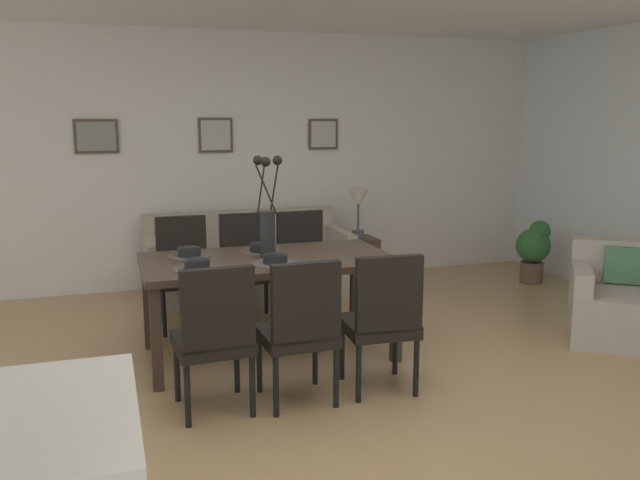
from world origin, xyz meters
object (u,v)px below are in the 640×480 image
at_px(bowl_far_left, 275,258).
at_px(dining_table, 268,268).
at_px(side_table, 358,263).
at_px(framed_picture_right, 323,134).
at_px(framed_picture_center, 216,135).
at_px(sofa, 248,267).
at_px(potted_plant, 534,248).
at_px(bowl_near_right, 189,251).
at_px(dining_chair_mid_left, 383,316).
at_px(dining_chair_mid_right, 304,259).
at_px(table_lamp, 358,202).
at_px(dining_chair_near_right, 183,266).
at_px(dining_chair_far_right, 247,262).
at_px(framed_picture_left, 96,136).
at_px(dining_chair_near_left, 215,332).
at_px(centerpiece_vase, 267,219).
at_px(bowl_near_left, 197,263).
at_px(dining_chair_far_left, 300,325).
at_px(armchair, 624,303).
at_px(bowl_far_right, 261,247).

bearing_deg(bowl_far_left, dining_table, 90.00).
height_order(side_table, framed_picture_right, framed_picture_right).
distance_m(bowl_far_left, side_table, 2.35).
bearing_deg(framed_picture_center, dining_table, -90.00).
bearing_deg(sofa, potted_plant, -9.03).
distance_m(bowl_near_right, framed_picture_right, 2.73).
relative_size(dining_chair_mid_left, dining_chair_mid_right, 1.00).
bearing_deg(table_lamp, dining_chair_mid_right, -136.72).
height_order(bowl_near_right, table_lamp, table_lamp).
bearing_deg(framed_picture_right, dining_chair_near_right, -141.98).
relative_size(dining_chair_far_right, framed_picture_left, 2.25).
relative_size(dining_chair_near_left, dining_chair_mid_right, 1.00).
distance_m(dining_table, dining_chair_near_right, 1.06).
relative_size(centerpiece_vase, framed_picture_right, 2.27).
xyz_separation_m(bowl_far_left, framed_picture_left, (-1.15, 2.43, 0.78)).
xyz_separation_m(dining_chair_mid_left, sofa, (-0.32, 2.62, -0.23)).
bearing_deg(dining_chair_mid_right, dining_chair_near_right, 178.57).
bearing_deg(potted_plant, framed_picture_center, 163.30).
relative_size(bowl_near_left, framed_picture_left, 0.42).
xyz_separation_m(dining_chair_far_left, bowl_near_left, (-0.52, 0.69, 0.27)).
bearing_deg(bowl_far_left, dining_chair_far_right, 88.45).
bearing_deg(dining_chair_mid_left, framed_picture_right, 78.60).
distance_m(dining_table, table_lamp, 2.13).
distance_m(dining_chair_near_right, centerpiece_vase, 1.16).
relative_size(side_table, framed_picture_center, 1.49).
relative_size(dining_chair_far_right, side_table, 1.77).
bearing_deg(dining_chair_far_right, dining_chair_near_right, -179.76).
relative_size(dining_chair_near_left, bowl_far_left, 5.41).
bearing_deg(framed_picture_center, potted_plant, -16.70).
bearing_deg(framed_picture_center, armchair, -44.37).
bearing_deg(armchair, dining_chair_mid_right, 148.19).
distance_m(dining_chair_mid_left, bowl_near_right, 1.56).
height_order(dining_chair_near_right, side_table, dining_chair_near_right).
relative_size(side_table, framed_picture_left, 1.27).
distance_m(table_lamp, framed_picture_left, 2.64).
xyz_separation_m(dining_table, framed_picture_right, (1.15, 2.21, 0.89)).
bearing_deg(bowl_far_right, dining_chair_far_left, -91.13).
bearing_deg(bowl_near_right, dining_chair_near_right, 87.69).
bearing_deg(centerpiece_vase, potted_plant, 21.46).
height_order(dining_chair_mid_right, armchair, dining_chair_mid_right).
bearing_deg(dining_table, dining_chair_near_left, -121.24).
height_order(bowl_far_right, side_table, bowl_far_right).
height_order(dining_chair_far_left, bowl_far_left, dining_chair_far_left).
relative_size(dining_chair_near_left, bowl_near_left, 5.41).
xyz_separation_m(dining_chair_far_left, table_lamp, (1.36, 2.55, 0.38)).
bearing_deg(bowl_near_left, framed_picture_right, 55.12).
bearing_deg(side_table, bowl_far_left, -125.83).
distance_m(centerpiece_vase, framed_picture_center, 2.27).
distance_m(bowl_near_left, bowl_near_right, 0.43).
bearing_deg(bowl_far_left, framed_picture_right, 64.62).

